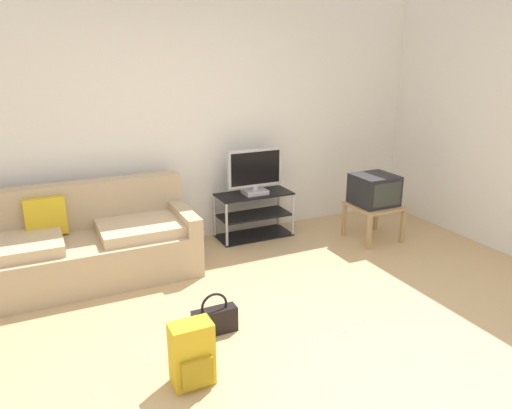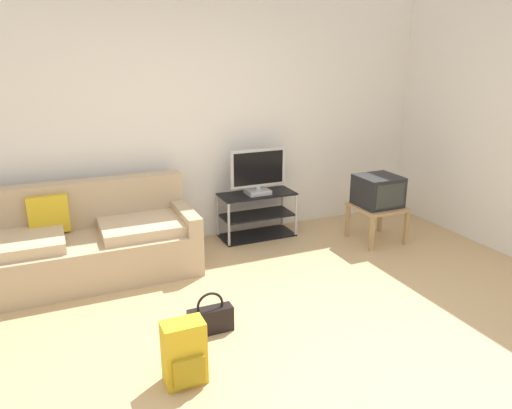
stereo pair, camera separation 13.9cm
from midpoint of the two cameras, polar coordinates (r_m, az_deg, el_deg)
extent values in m
cube|color=tan|center=(3.67, 3.69, -17.00)|extent=(9.00, 9.80, 0.02)
cube|color=silver|center=(5.36, -8.21, 9.72)|extent=(9.00, 0.10, 2.70)
cube|color=silver|center=(5.72, 28.30, 8.31)|extent=(0.10, 3.60, 2.70)
cube|color=tan|center=(4.88, -18.78, -5.93)|extent=(2.10, 0.89, 0.41)
cube|color=tan|center=(5.05, -19.64, 0.05)|extent=(2.10, 0.20, 0.46)
cube|color=tan|center=(4.92, -7.75, -1.24)|extent=(0.14, 0.89, 0.18)
cube|color=#CBAF89|center=(4.73, -25.97, -4.24)|extent=(0.84, 0.62, 0.10)
cube|color=#CBAF89|center=(4.79, -12.15, -2.50)|extent=(0.84, 0.62, 0.10)
cube|color=gold|center=(4.94, -22.58, -1.05)|extent=(0.36, 0.13, 0.36)
cube|color=black|center=(5.52, 0.84, 1.24)|extent=(0.86, 0.39, 0.02)
cube|color=black|center=(5.60, 0.83, -1.24)|extent=(0.83, 0.38, 0.02)
cube|color=black|center=(5.69, 0.82, -3.64)|extent=(0.86, 0.39, 0.02)
cylinder|color=#B7B7BC|center=(5.29, -2.48, -2.41)|extent=(0.03, 0.03, 0.52)
cylinder|color=#B7B7BC|center=(5.62, 5.47, -1.23)|extent=(0.03, 0.03, 0.52)
cylinder|color=#B7B7BC|center=(5.61, -3.82, -1.24)|extent=(0.03, 0.03, 0.52)
cylinder|color=#B7B7BC|center=(5.93, 3.78, -0.19)|extent=(0.03, 0.03, 0.52)
cube|color=#B2B2B7|center=(5.49, 0.93, 1.52)|extent=(0.26, 0.22, 0.05)
cube|color=#B2B2B7|center=(5.48, 0.93, 1.97)|extent=(0.05, 0.04, 0.04)
cube|color=#B2B2B7|center=(5.42, 0.94, 4.36)|extent=(0.66, 0.04, 0.43)
cube|color=black|center=(5.40, 1.05, 4.31)|extent=(0.60, 0.01, 0.37)
cube|color=tan|center=(5.61, 14.88, -0.28)|extent=(0.52, 0.52, 0.03)
cube|color=tan|center=(5.37, 14.27, -3.42)|extent=(0.04, 0.04, 0.39)
cube|color=tan|center=(5.65, 18.00, -2.67)|extent=(0.04, 0.04, 0.39)
cube|color=tan|center=(5.72, 11.47, -1.91)|extent=(0.04, 0.04, 0.39)
cube|color=tan|center=(5.98, 15.12, -1.29)|extent=(0.04, 0.04, 0.39)
cube|color=#232326|center=(5.57, 14.90, 1.58)|extent=(0.45, 0.43, 0.34)
cube|color=#333833|center=(5.41, 16.32, 0.98)|extent=(0.37, 0.01, 0.26)
cube|color=gold|center=(3.28, -7.25, -16.96)|extent=(0.27, 0.17, 0.44)
cube|color=#A4851A|center=(3.25, -6.66, -19.03)|extent=(0.21, 0.04, 0.19)
cylinder|color=#A4851A|center=(3.34, -9.10, -15.94)|extent=(0.04, 0.04, 0.35)
cylinder|color=#A4851A|center=(3.37, -6.51, -15.46)|extent=(0.04, 0.04, 0.35)
cube|color=black|center=(3.82, -4.32, -13.50)|extent=(0.35, 0.11, 0.20)
torus|color=black|center=(3.76, -4.37, -11.79)|extent=(0.21, 0.02, 0.21)
camera|label=1|loc=(0.07, -89.11, 0.28)|focal=33.83mm
camera|label=2|loc=(0.07, 90.89, -0.28)|focal=33.83mm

